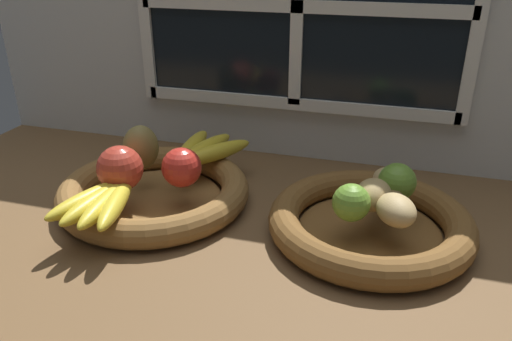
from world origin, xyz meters
The scene contains 14 objects.
ground_plane centered at (0.00, 0.00, -1.50)cm, with size 140.00×90.00×3.00cm, color brown.
back_wall centered at (0.00, 29.77, 27.88)cm, with size 140.00×4.60×55.00cm.
fruit_bowl_left centered at (-18.92, 0.97, 2.22)cm, with size 33.22×33.22×4.79cm.
fruit_bowl_right centered at (18.24, 0.97, 2.22)cm, with size 31.86×31.86×4.79cm.
apple_red_front centered at (-21.98, -4.03, 8.56)cm, with size 7.53×7.53×7.53cm, color #B73828.
apple_red_right centered at (-12.91, -0.35, 8.13)cm, with size 6.68×6.68×6.68cm, color red.
pear_brown centered at (-22.62, 4.24, 8.89)cm, with size 6.38×5.34×8.19cm, color olive.
banana_bunch_front centered at (-21.28, -10.76, 6.25)cm, with size 11.90×17.17×2.90cm.
banana_bunch_back centered at (-14.11, 11.86, 6.33)cm, with size 13.06×17.92×3.06cm.
potato_back centered at (20.44, 5.80, 7.04)cm, with size 7.95×4.76×4.49cm, color tan.
potato_large centered at (18.24, 0.97, 7.17)cm, with size 6.86×5.43×4.74cm, color tan.
potato_small centered at (21.76, -2.55, 6.98)cm, with size 7.20×5.46×4.38cm, color tan.
lime_near centered at (15.40, -3.30, 7.61)cm, with size 5.63×5.63×5.63cm, color #6B9E33.
lime_far centered at (21.56, 5.23, 7.80)cm, with size 6.00×6.00×6.00cm, color olive.
Camera 1 is at (20.02, -68.30, 42.51)cm, focal length 34.91 mm.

